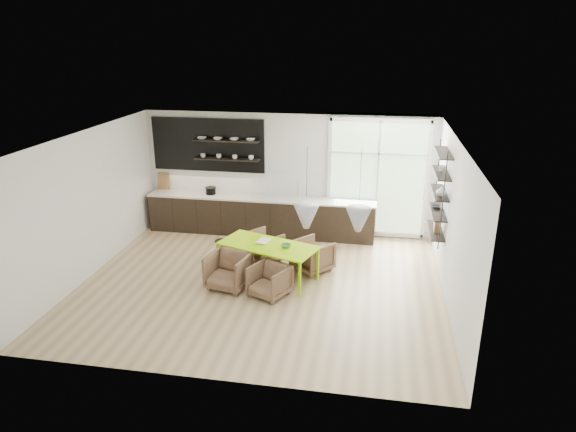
{
  "coord_description": "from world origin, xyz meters",
  "views": [
    {
      "loc": [
        2.08,
        -8.83,
        4.67
      ],
      "look_at": [
        0.43,
        0.6,
        1.24
      ],
      "focal_mm": 32.0,
      "sensor_mm": 36.0,
      "label": 1
    }
  ],
  "objects_px": {
    "armchair_front_left": "(229,271)",
    "wire_stool": "(223,247)",
    "armchair_back_left": "(263,246)",
    "dining_table": "(268,247)",
    "armchair_back_right": "(313,255)",
    "armchair_front_right": "(269,281)"
  },
  "relations": [
    {
      "from": "armchair_back_right",
      "to": "wire_stool",
      "type": "bearing_deg",
      "value": 35.23
    },
    {
      "from": "armchair_back_left",
      "to": "armchair_front_left",
      "type": "bearing_deg",
      "value": 110.58
    },
    {
      "from": "dining_table",
      "to": "wire_stool",
      "type": "height_order",
      "value": "dining_table"
    },
    {
      "from": "armchair_back_right",
      "to": "armchair_front_left",
      "type": "height_order",
      "value": "armchair_front_left"
    },
    {
      "from": "armchair_back_right",
      "to": "wire_stool",
      "type": "distance_m",
      "value": 2.0
    },
    {
      "from": "armchair_back_right",
      "to": "wire_stool",
      "type": "relative_size",
      "value": 1.63
    },
    {
      "from": "armchair_front_left",
      "to": "armchair_front_right",
      "type": "distance_m",
      "value": 0.86
    },
    {
      "from": "dining_table",
      "to": "wire_stool",
      "type": "bearing_deg",
      "value": 169.1
    },
    {
      "from": "armchair_back_right",
      "to": "armchair_front_right",
      "type": "height_order",
      "value": "armchair_back_right"
    },
    {
      "from": "armchair_front_left",
      "to": "armchair_front_right",
      "type": "relative_size",
      "value": 1.16
    },
    {
      "from": "wire_stool",
      "to": "armchair_front_left",
      "type": "bearing_deg",
      "value": -68.13
    },
    {
      "from": "armchair_front_right",
      "to": "wire_stool",
      "type": "relative_size",
      "value": 1.5
    },
    {
      "from": "dining_table",
      "to": "wire_stool",
      "type": "distance_m",
      "value": 1.37
    },
    {
      "from": "armchair_back_left",
      "to": "wire_stool",
      "type": "relative_size",
      "value": 1.6
    },
    {
      "from": "dining_table",
      "to": "armchair_back_left",
      "type": "xyz_separation_m",
      "value": [
        -0.27,
        0.77,
        -0.33
      ]
    },
    {
      "from": "armchair_back_left",
      "to": "armchair_front_right",
      "type": "bearing_deg",
      "value": 143.3
    },
    {
      "from": "armchair_back_left",
      "to": "armchair_back_right",
      "type": "relative_size",
      "value": 0.98
    },
    {
      "from": "wire_stool",
      "to": "armchair_back_right",
      "type": "bearing_deg",
      "value": -5.31
    },
    {
      "from": "armchair_front_right",
      "to": "armchair_front_left",
      "type": "bearing_deg",
      "value": -167.31
    },
    {
      "from": "armchair_back_left",
      "to": "wire_stool",
      "type": "distance_m",
      "value": 0.89
    },
    {
      "from": "dining_table",
      "to": "armchair_back_right",
      "type": "relative_size",
      "value": 2.94
    },
    {
      "from": "armchair_front_left",
      "to": "wire_stool",
      "type": "xyz_separation_m",
      "value": [
        -0.49,
        1.22,
        -0.07
      ]
    }
  ]
}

